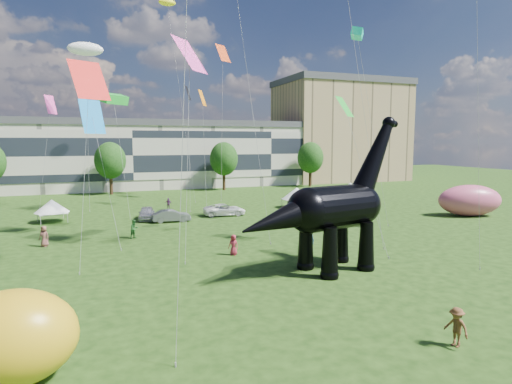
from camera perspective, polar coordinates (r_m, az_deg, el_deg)
name	(u,v)px	position (r m, az deg, el deg)	size (l,w,h in m)	color
ground	(332,280)	(28.86, 10.15, -11.49)	(220.00, 220.00, 0.00)	#16330C
terrace_row	(131,157)	(85.82, -16.37, 4.47)	(78.00, 11.00, 12.00)	beige
apartment_block	(340,133)	(103.77, 11.13, 7.72)	(28.00, 18.00, 22.00)	tan
tree_mid_left	(110,158)	(76.63, -18.88, 4.37)	(5.20, 5.20, 9.44)	#382314
tree_mid_right	(224,156)	(79.71, -4.32, 4.78)	(5.20, 5.20, 9.44)	#382314
tree_far_right	(310,155)	(86.44, 7.27, 4.90)	(5.20, 5.20, 9.44)	#382314
dinosaur_sculpture	(330,211)	(29.90, 9.86, -2.47)	(13.79, 5.13, 11.24)	black
car_silver	(147,213)	(50.90, -14.36, -2.76)	(1.80, 4.48, 1.53)	#B6B5BA
car_grey	(171,216)	(48.96, -11.22, -3.13)	(1.48, 4.23, 1.40)	slate
car_white	(225,210)	(52.28, -4.22, -2.38)	(2.37, 5.14, 1.43)	white
car_dark	(304,204)	(56.68, 6.42, -1.63)	(2.16, 5.31, 1.54)	#595960
gazebo_near	(297,194)	(58.42, 5.43, -0.21)	(4.27, 4.27, 2.77)	white
gazebo_far	(350,188)	(65.65, 12.46, 0.50)	(5.06, 5.06, 2.88)	silver
gazebo_left	(52,206)	(52.94, -25.58, -1.72)	(4.40, 4.40, 2.56)	white
inflatable_pink	(470,200)	(57.87, 26.60, -1.01)	(7.60, 3.80, 3.80)	#D7537A
inflatable_yellow	(13,338)	(18.92, -29.69, -16.52)	(4.63, 3.56, 3.56)	gold
visitors	(245,226)	(41.41, -1.54, -4.53)	(48.82, 44.47, 1.87)	navy
kites	(150,31)	(57.23, -13.96, 20.06)	(48.47, 51.64, 28.12)	red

